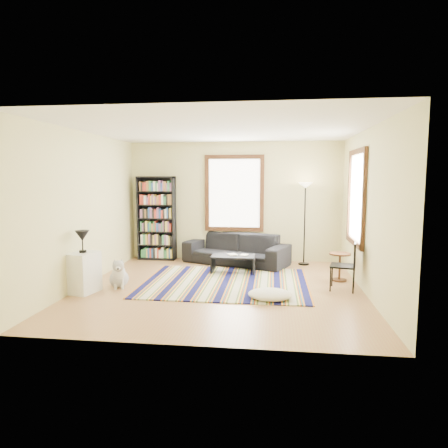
# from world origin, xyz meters

# --- Properties ---
(floor) EXTENTS (5.00, 5.00, 0.10)m
(floor) POSITION_xyz_m (0.00, 0.00, -0.05)
(floor) COLOR #A07749
(floor) RESTS_ON ground
(ceiling) EXTENTS (5.00, 5.00, 0.10)m
(ceiling) POSITION_xyz_m (0.00, 0.00, 2.85)
(ceiling) COLOR white
(ceiling) RESTS_ON floor
(wall_back) EXTENTS (5.00, 0.10, 2.80)m
(wall_back) POSITION_xyz_m (0.00, 2.55, 1.40)
(wall_back) COLOR beige
(wall_back) RESTS_ON floor
(wall_front) EXTENTS (5.00, 0.10, 2.80)m
(wall_front) POSITION_xyz_m (0.00, -2.55, 1.40)
(wall_front) COLOR beige
(wall_front) RESTS_ON floor
(wall_left) EXTENTS (0.10, 5.00, 2.80)m
(wall_left) POSITION_xyz_m (-2.55, 0.00, 1.40)
(wall_left) COLOR beige
(wall_left) RESTS_ON floor
(wall_right) EXTENTS (0.10, 5.00, 2.80)m
(wall_right) POSITION_xyz_m (2.55, 0.00, 1.40)
(wall_right) COLOR beige
(wall_right) RESTS_ON floor
(window_back) EXTENTS (1.20, 0.06, 1.60)m
(window_back) POSITION_xyz_m (0.00, 2.47, 1.60)
(window_back) COLOR white
(window_back) RESTS_ON wall_back
(window_right) EXTENTS (0.06, 1.20, 1.60)m
(window_right) POSITION_xyz_m (2.47, 0.80, 1.60)
(window_right) COLOR white
(window_right) RESTS_ON wall_right
(rug) EXTENTS (3.07, 2.45, 0.02)m
(rug) POSITION_xyz_m (0.05, 0.35, 0.01)
(rug) COLOR #0C0D3D
(rug) RESTS_ON floor
(sofa) EXTENTS (2.55, 1.73, 0.69)m
(sofa) POSITION_xyz_m (0.08, 2.05, 0.35)
(sofa) COLOR black
(sofa) RESTS_ON floor
(bookshelf) EXTENTS (0.90, 0.30, 2.00)m
(bookshelf) POSITION_xyz_m (-1.86, 2.32, 1.00)
(bookshelf) COLOR black
(bookshelf) RESTS_ON floor
(coffee_table) EXTENTS (0.96, 0.62, 0.36)m
(coffee_table) POSITION_xyz_m (0.11, 1.20, 0.18)
(coffee_table) COLOR black
(coffee_table) RESTS_ON floor
(book_a) EXTENTS (0.28, 0.25, 0.02)m
(book_a) POSITION_xyz_m (0.01, 1.20, 0.37)
(book_a) COLOR beige
(book_a) RESTS_ON coffee_table
(book_b) EXTENTS (0.19, 0.23, 0.02)m
(book_b) POSITION_xyz_m (0.26, 1.25, 0.37)
(book_b) COLOR beige
(book_b) RESTS_ON coffee_table
(floor_cushion) EXTENTS (0.87, 0.79, 0.18)m
(floor_cushion) POSITION_xyz_m (0.89, -0.59, 0.09)
(floor_cushion) COLOR white
(floor_cushion) RESTS_ON floor
(floor_lamp) EXTENTS (0.35, 0.35, 1.86)m
(floor_lamp) POSITION_xyz_m (1.63, 2.15, 0.93)
(floor_lamp) COLOR black
(floor_lamp) RESTS_ON floor
(side_table) EXTENTS (0.53, 0.53, 0.54)m
(side_table) POSITION_xyz_m (2.20, 0.78, 0.27)
(side_table) COLOR #432210
(side_table) RESTS_ON floor
(folding_chair) EXTENTS (0.50, 0.48, 0.86)m
(folding_chair) POSITION_xyz_m (2.15, 0.15, 0.43)
(folding_chair) COLOR black
(folding_chair) RESTS_ON floor
(white_cabinet) EXTENTS (0.48, 0.57, 0.70)m
(white_cabinet) POSITION_xyz_m (-2.30, -0.57, 0.35)
(white_cabinet) COLOR white
(white_cabinet) RESTS_ON floor
(table_lamp) EXTENTS (0.25, 0.25, 0.38)m
(table_lamp) POSITION_xyz_m (-2.30, -0.57, 0.89)
(table_lamp) COLOR black
(table_lamp) RESTS_ON white_cabinet
(dog) EXTENTS (0.53, 0.62, 0.52)m
(dog) POSITION_xyz_m (-1.83, -0.17, 0.26)
(dog) COLOR silver
(dog) RESTS_ON floor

